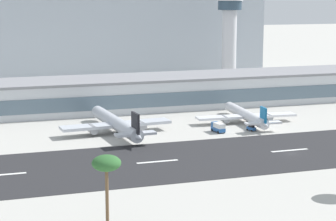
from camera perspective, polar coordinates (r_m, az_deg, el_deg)
The scene contains 13 objects.
ground_plane at distance 186.26m, azimuth 11.22°, elevation -3.92°, with size 1400.00×1400.00×0.00m, color #B2AFA8.
runway_strip at distance 189.25m, azimuth 10.71°, elevation -3.65°, with size 800.00×41.88×0.08m, color #262628.
runway_centreline_dash_2 at distance 167.39m, azimuth -14.92°, elevation -5.71°, with size 12.00×1.20×0.01m, color white.
runway_centreline_dash_3 at distance 174.16m, azimuth -0.98°, elevation -4.70°, with size 12.00×1.20×0.01m, color white.
runway_centreline_dash_4 at distance 189.91m, azimuth 11.09°, elevation -3.60°, with size 12.00×1.20×0.01m, color white.
terminal_building at distance 255.87m, azimuth -1.64°, elevation 1.72°, with size 221.44×28.26×12.95m.
control_tower at distance 319.74m, azimuth 5.65°, elevation 6.93°, with size 13.07×13.07×44.06m.
distant_hotel_block at distance 347.85m, azimuth -3.42°, elevation 6.61°, with size 144.23×37.18×43.59m, color #A8B2BC.
airliner_black_tail_gate_0 at distance 208.40m, azimuth -4.68°, elevation -1.25°, with size 38.07×50.06×10.45m.
airliner_blue_tail_gate_1 at distance 226.78m, azimuth 7.27°, elevation -0.49°, with size 37.61×40.98×8.55m.
service_baggage_tug_0 at distance 214.78m, azimuth 7.65°, elevation -1.58°, with size 2.63×3.53×2.20m.
service_box_truck_1 at distance 211.28m, azimuth 4.62°, elevation -1.52°, with size 3.33×6.26×3.25m.
palm_tree_0 at distance 122.97m, azimuth -5.67°, elevation -4.99°, with size 5.82×5.82×15.12m.
Camera 1 is at (-88.52, -157.24, 46.18)m, focal length 66.46 mm.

